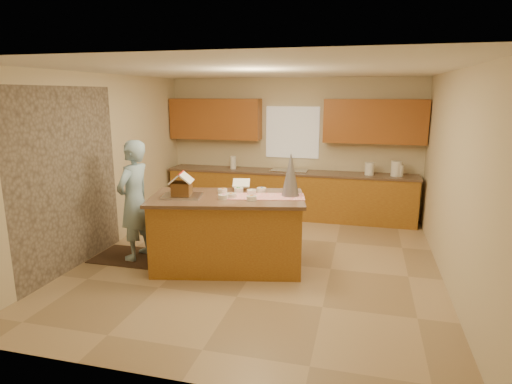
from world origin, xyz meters
TOP-DOWN VIEW (x-y plane):
  - floor at (0.00, 0.00)m, footprint 5.50×5.50m
  - ceiling at (0.00, 0.00)m, footprint 5.50×5.50m
  - wall_back at (0.00, 2.75)m, footprint 5.50×5.50m
  - wall_front at (0.00, -2.75)m, footprint 5.50×5.50m
  - wall_left at (-2.50, 0.00)m, footprint 5.50×5.50m
  - wall_right at (2.50, 0.00)m, footprint 5.50×5.50m
  - stone_accent at (-2.48, -0.80)m, footprint 0.00×2.50m
  - window_curtain at (0.00, 2.72)m, footprint 1.05×0.03m
  - back_counter_base at (0.00, 2.45)m, footprint 4.80×0.60m
  - back_counter_top at (0.00, 2.45)m, footprint 4.85×0.63m
  - upper_cabinet_left at (-1.55, 2.57)m, footprint 1.85×0.35m
  - upper_cabinet_right at (1.55, 2.57)m, footprint 1.85×0.35m
  - sink at (0.00, 2.45)m, footprint 0.70×0.45m
  - faucet at (0.00, 2.63)m, footprint 0.03×0.03m
  - island_base at (-0.39, -0.26)m, footprint 2.17×1.40m
  - island_top at (-0.39, -0.26)m, footprint 2.28×1.51m
  - table_runner at (0.10, -0.15)m, footprint 1.17×0.63m
  - baking_tray at (-0.98, -0.44)m, footprint 0.58×0.48m
  - cookbook at (-0.32, 0.19)m, footprint 0.28×0.24m
  - tinsel_tree at (0.44, -0.02)m, footprint 0.29×0.29m
  - rug at (-1.86, -0.28)m, footprint 1.19×0.77m
  - boy at (-1.81, -0.28)m, footprint 0.49×0.68m
  - canister_a at (1.51, 2.45)m, footprint 0.17×0.17m
  - canister_b at (1.98, 2.45)m, footprint 0.19×0.19m
  - canister_c at (2.04, 2.45)m, footprint 0.15×0.15m
  - paper_towel at (-1.15, 2.45)m, footprint 0.12×0.12m
  - gingerbread_house at (-0.98, -0.44)m, footprint 0.36×0.37m
  - candy_bowls at (-0.23, -0.16)m, footprint 0.65×0.67m

SIDE VIEW (x-z plane):
  - floor at x=0.00m, z-range 0.00..0.00m
  - rug at x=-1.86m, z-range 0.00..0.01m
  - back_counter_base at x=0.00m, z-range 0.00..0.88m
  - island_base at x=-0.39m, z-range 0.00..0.98m
  - boy at x=-1.81m, z-range 0.01..1.76m
  - sink at x=0.00m, z-range 0.83..0.95m
  - back_counter_top at x=0.00m, z-range 0.88..0.92m
  - island_top at x=-0.39m, z-range 0.98..1.02m
  - canister_c at x=2.04m, z-range 0.92..1.13m
  - table_runner at x=0.10m, z-range 1.02..1.03m
  - canister_a at x=1.51m, z-range 0.92..1.15m
  - baking_tray at x=-0.98m, z-range 1.02..1.05m
  - paper_towel at x=-1.15m, z-range 0.92..1.17m
  - candy_bowls at x=-0.23m, z-range 1.02..1.09m
  - canister_b at x=1.98m, z-range 0.92..1.20m
  - faucet at x=0.00m, z-range 0.92..1.20m
  - cookbook at x=-0.32m, z-range 1.07..1.18m
  - gingerbread_house at x=-0.98m, z-range 1.01..1.33m
  - stone_accent at x=-2.48m, z-range 0.00..2.50m
  - tinsel_tree at x=0.44m, z-range 1.02..1.64m
  - wall_back at x=0.00m, z-range 1.35..1.35m
  - wall_front at x=0.00m, z-range 1.35..1.35m
  - wall_left at x=-2.50m, z-range 1.35..1.35m
  - wall_right at x=2.50m, z-range 1.35..1.35m
  - window_curtain at x=0.00m, z-range 1.15..2.15m
  - upper_cabinet_left at x=-1.55m, z-range 1.50..2.30m
  - upper_cabinet_right at x=1.55m, z-range 1.50..2.30m
  - ceiling at x=0.00m, z-range 2.70..2.70m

